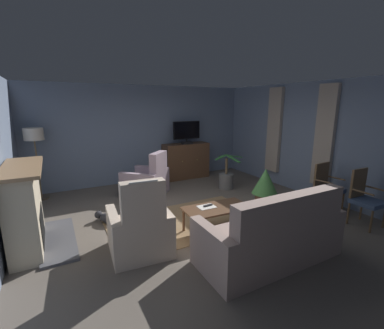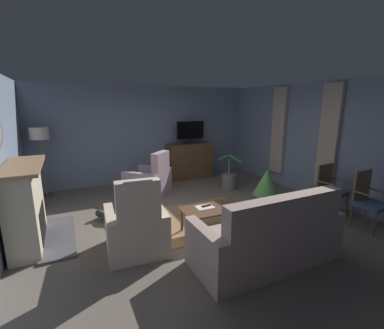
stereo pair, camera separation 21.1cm
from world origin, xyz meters
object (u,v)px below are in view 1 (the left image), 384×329
object	(u,v)px
television	(187,132)
coffee_table	(217,210)
side_chair_beside_plant	(365,197)
potted_plant_small_fern_corner	(226,180)
folded_newspaper	(207,207)
sofa_floral	(272,237)
side_chair_tucked_against_wall	(326,186)
cat	(107,218)
fireplace	(26,210)
armchair_facing_sofa	(140,230)
tv_cabinet	(186,161)
potted_plant_on_hearth_side	(265,186)
floor_lamp	(34,140)
armchair_beside_cabinet	(147,182)
tv_remote	(208,206)

from	to	relation	value
television	coffee_table	distance (m)	3.58
side_chair_beside_plant	potted_plant_small_fern_corner	world-z (taller)	side_chair_beside_plant
coffee_table	folded_newspaper	world-z (taller)	folded_newspaper
sofa_floral	side_chair_tucked_against_wall	world-z (taller)	sofa_floral
television	cat	xyz separation A→B (m)	(-2.70, -2.05, -1.28)
fireplace	folded_newspaper	size ratio (longest dim) A/B	5.12
cat	armchair_facing_sofa	bearing A→B (deg)	-78.99
coffee_table	side_chair_tucked_against_wall	distance (m)	2.51
armchair_facing_sofa	side_chair_tucked_against_wall	xyz separation A→B (m)	(3.84, -0.23, 0.16)
tv_cabinet	folded_newspaper	world-z (taller)	tv_cabinet
potted_plant_on_hearth_side	fireplace	bearing A→B (deg)	172.70
potted_plant_small_fern_corner	fireplace	bearing A→B (deg)	-167.63
fireplace	cat	size ratio (longest dim) A/B	2.43
coffee_table	floor_lamp	distance (m)	4.35
armchair_facing_sofa	cat	bearing A→B (deg)	101.01
potted_plant_small_fern_corner	cat	size ratio (longest dim) A/B	1.43
fireplace	armchair_beside_cabinet	bearing A→B (deg)	31.68
folded_newspaper	cat	xyz separation A→B (m)	(-1.46, 1.12, -0.34)
television	side_chair_tucked_against_wall	xyz separation A→B (m)	(1.39, -3.54, -0.85)
tv_remote	potted_plant_small_fern_corner	world-z (taller)	potted_plant_small_fern_corner
side_chair_beside_plant	floor_lamp	bearing A→B (deg)	140.45
side_chair_tucked_against_wall	sofa_floral	bearing A→B (deg)	-160.31
floor_lamp	sofa_floral	bearing A→B (deg)	-56.39
armchair_beside_cabinet	floor_lamp	xyz separation A→B (m)	(-2.28, 0.87, 1.05)
tv_cabinet	folded_newspaper	size ratio (longest dim) A/B	4.50
television	armchair_facing_sofa	distance (m)	4.24
tv_remote	floor_lamp	size ratio (longest dim) A/B	0.10
folded_newspaper	television	bearing A→B (deg)	70.44
tv_cabinet	cat	distance (m)	3.44
fireplace	sofa_floral	bearing A→B (deg)	-34.00
fireplace	sofa_floral	world-z (taller)	fireplace
tv_remote	sofa_floral	bearing A→B (deg)	-81.98
potted_plant_on_hearth_side	folded_newspaper	bearing A→B (deg)	-169.94
potted_plant_small_fern_corner	folded_newspaper	bearing A→B (deg)	-133.34
sofa_floral	floor_lamp	xyz separation A→B (m)	(-2.90, 4.36, 1.03)
coffee_table	cat	distance (m)	2.03
tv_cabinet	armchair_beside_cabinet	world-z (taller)	armchair_beside_cabinet
fireplace	tv_remote	distance (m)	2.82
tv_cabinet	floor_lamp	distance (m)	3.90
armchair_beside_cabinet	potted_plant_small_fern_corner	size ratio (longest dim) A/B	1.39
tv_remote	armchair_facing_sofa	xyz separation A→B (m)	(-1.26, -0.16, -0.09)
tv_remote	side_chair_beside_plant	bearing A→B (deg)	-29.59
fireplace	armchair_facing_sofa	distance (m)	1.76
tv_remote	side_chair_beside_plant	distance (m)	2.84
cat	side_chair_beside_plant	bearing A→B (deg)	-28.73
tv_remote	folded_newspaper	bearing A→B (deg)	-161.53
cat	floor_lamp	distance (m)	2.65
coffee_table	armchair_facing_sofa	xyz separation A→B (m)	(-1.36, -0.05, -0.03)
coffee_table	folded_newspaper	distance (m)	0.18
tv_cabinet	armchair_beside_cabinet	size ratio (longest dim) A/B	1.07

